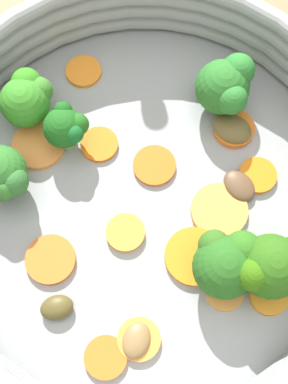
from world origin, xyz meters
TOP-DOWN VIEW (x-y plane):
  - ground_plane at (0.00, 0.00)m, footprint 4.00×4.00m
  - skillet at (0.00, 0.00)m, footprint 0.34×0.34m
  - skillet_rim_wall at (0.00, 0.00)m, footprint 0.35×0.35m
  - carrot_slice_0 at (-0.02, 0.12)m, footprint 0.04×0.04m
  - carrot_slice_1 at (0.10, 0.08)m, footprint 0.05×0.05m
  - carrot_slice_2 at (0.00, 0.10)m, footprint 0.04×0.04m
  - carrot_slice_3 at (-0.10, -0.00)m, footprint 0.05×0.05m
  - carrot_slice_4 at (-0.03, -0.13)m, footprint 0.03×0.03m
  - carrot_slice_5 at (0.07, 0.08)m, footprint 0.04×0.04m
  - carrot_slice_6 at (-0.04, 0.05)m, footprint 0.07×0.07m
  - carrot_slice_7 at (0.04, -0.09)m, footprint 0.06×0.06m
  - carrot_slice_8 at (-0.08, 0.04)m, footprint 0.04×0.04m
  - carrot_slice_9 at (0.00, -0.06)m, footprint 0.03×0.03m
  - carrot_slice_10 at (0.03, 0.01)m, footprint 0.04×0.04m
  - carrot_slice_11 at (0.00, 0.06)m, footprint 0.06×0.06m
  - carrot_slice_12 at (-0.02, -0.02)m, footprint 0.05×0.05m
  - carrot_slice_13 at (0.09, -0.01)m, footprint 0.04×0.04m
  - broccoli_floret_0 at (0.03, -0.12)m, footprint 0.05×0.04m
  - broccoli_floret_1 at (0.02, -0.08)m, footprint 0.04×0.04m
  - broccoli_floret_2 at (-0.01, 0.08)m, footprint 0.05×0.05m
  - broccoli_floret_3 at (-0.03, 0.11)m, footprint 0.06×0.05m
  - broccoli_floret_4 at (0.08, -0.08)m, footprint 0.04×0.05m
  - broccoli_floret_5 at (-0.11, -0.03)m, footprint 0.05×0.05m
  - mushroom_piece_0 at (-0.09, -0.00)m, footprint 0.04×0.04m
  - mushroom_piece_1 at (0.07, 0.08)m, footprint 0.03×0.03m
  - mushroom_piece_2 at (0.11, 0.03)m, footprint 0.03×0.03m
  - mushroom_piece_3 at (-0.07, 0.04)m, footprint 0.02×0.03m

SIDE VIEW (x-z plane):
  - ground_plane at x=0.00m, z-range 0.00..0.00m
  - skillet at x=0.00m, z-range 0.00..0.01m
  - carrot_slice_4 at x=-0.03m, z-range 0.01..0.01m
  - carrot_slice_9 at x=0.00m, z-range 0.01..0.01m
  - carrot_slice_12 at x=-0.02m, z-range 0.01..0.01m
  - carrot_slice_1 at x=0.10m, z-range 0.01..0.02m
  - carrot_slice_2 at x=0.00m, z-range 0.01..0.02m
  - carrot_slice_5 at x=0.07m, z-range 0.01..0.02m
  - carrot_slice_8 at x=-0.08m, z-range 0.01..0.02m
  - carrot_slice_13 at x=0.09m, z-range 0.01..0.02m
  - carrot_slice_6 at x=-0.04m, z-range 0.01..0.02m
  - carrot_slice_11 at x=0.00m, z-range 0.01..0.02m
  - carrot_slice_7 at x=0.04m, z-range 0.01..0.02m
  - carrot_slice_10 at x=0.03m, z-range 0.01..0.02m
  - carrot_slice_0 at x=-0.02m, z-range 0.01..0.02m
  - carrot_slice_3 at x=-0.10m, z-range 0.01..0.02m
  - mushroom_piece_3 at x=-0.07m, z-range 0.01..0.02m
  - mushroom_piece_1 at x=0.07m, z-range 0.01..0.02m
  - mushroom_piece_2 at x=0.11m, z-range 0.01..0.02m
  - mushroom_piece_0 at x=-0.09m, z-range 0.01..0.02m
  - broccoli_floret_1 at x=0.02m, z-range 0.02..0.06m
  - broccoli_floret_0 at x=0.03m, z-range 0.01..0.06m
  - broccoli_floret_4 at x=0.08m, z-range 0.01..0.06m
  - broccoli_floret_5 at x=-0.11m, z-range 0.01..0.06m
  - broccoli_floret_2 at x=-0.01m, z-range 0.02..0.07m
  - skillet_rim_wall at x=0.00m, z-range 0.01..0.08m
  - broccoli_floret_3 at x=-0.03m, z-range 0.02..0.08m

